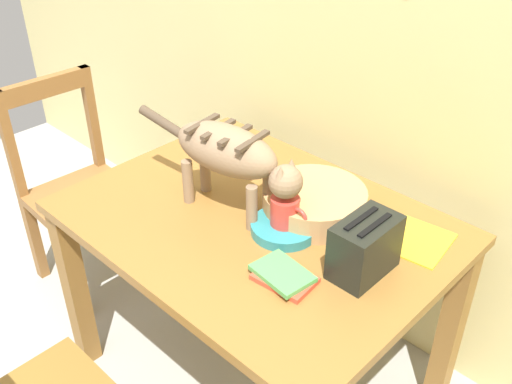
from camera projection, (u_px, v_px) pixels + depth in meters
The scene contains 10 objects.
wall_rear at pixel (367, 19), 2.02m from camera, with size 5.07×0.11×2.50m.
dining_table at pixel (256, 241), 1.93m from camera, with size 1.20×0.89×0.75m.
cat at pixel (231, 155), 1.81m from camera, with size 0.63×0.21×0.30m.
saucer_bowl at pixel (284, 228), 1.81m from camera, with size 0.21×0.21×0.03m, color teal.
coffee_mug at pixel (286, 211), 1.78m from camera, with size 0.13×0.09×0.09m.
magazine at pixel (401, 234), 1.81m from camera, with size 0.29×0.20×0.01m, color gold.
book_stack at pixel (284, 276), 1.63m from camera, with size 0.18×0.13×0.03m.
wicker_basket at pixel (314, 202), 1.88m from camera, with size 0.33×0.33×0.09m.
toaster at pixel (365, 247), 1.62m from camera, with size 0.12×0.20×0.18m.
wooden_chair_far at pixel (79, 191), 2.56m from camera, with size 0.44×0.44×0.94m.
Camera 1 is at (1.12, 0.01, 1.85)m, focal length 41.24 mm.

